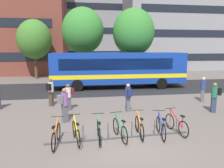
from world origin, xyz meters
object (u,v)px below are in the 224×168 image
parked_bicycle_yellow_1 (76,133)px  commuter_navy_pack_6 (128,96)px  city_bus (119,69)px  commuter_maroon_pack_1 (69,95)px  parked_bicycle_blue_5 (161,127)px  parked_bicycle_red_6 (176,124)px  street_tree_0 (83,31)px  parked_bicycle_orange_4 (139,127)px  street_tree_1 (34,39)px  commuter_black_pack_0 (51,90)px  commuter_black_pack_5 (215,95)px  commuter_navy_pack_4 (203,88)px  parked_bicycle_orange_0 (56,136)px  commuter_grey_pack_3 (64,103)px  parked_bicycle_green_2 (99,131)px  street_tree_2 (134,32)px  parked_bicycle_green_3 (120,130)px

parked_bicycle_yellow_1 → commuter_navy_pack_6: commuter_navy_pack_6 is taller
city_bus → commuter_maroon_pack_1: city_bus is taller
parked_bicycle_yellow_1 → parked_bicycle_blue_5: size_ratio=1.00×
parked_bicycle_red_6 → street_tree_0: bearing=3.0°
parked_bicycle_orange_4 → street_tree_1: 20.38m
commuter_black_pack_0 → commuter_black_pack_5: 9.80m
commuter_black_pack_0 → commuter_navy_pack_4: bearing=-68.5°
commuter_maroon_pack_1 → commuter_navy_pack_6: 3.49m
parked_bicycle_red_6 → street_tree_1: size_ratio=0.25×
city_bus → parked_bicycle_orange_0: city_bus is taller
street_tree_0 → street_tree_1: street_tree_0 is taller
city_bus → commuter_grey_pack_3: (-4.41, -8.92, -0.78)m
parked_bicycle_green_2 → parked_bicycle_orange_4: same height
parked_bicycle_red_6 → street_tree_2: street_tree_2 is taller
commuter_black_pack_0 → street_tree_2: (7.71, 9.48, 4.25)m
commuter_navy_pack_6 → city_bus: bearing=-12.6°
parked_bicycle_orange_0 → parked_bicycle_green_3: size_ratio=1.01×
parked_bicycle_green_3 → parked_bicycle_orange_4: (0.86, 0.15, 0.00)m
commuter_grey_pack_3 → street_tree_0: bearing=46.3°
parked_bicycle_green_3 → parked_bicycle_blue_5: same height
commuter_black_pack_5 → parked_bicycle_orange_4: bearing=45.2°
commuter_maroon_pack_1 → city_bus: bearing=-163.1°
commuter_black_pack_0 → commuter_grey_pack_3: 3.42m
street_tree_0 → commuter_black_pack_5: bearing=-63.0°
parked_bicycle_blue_5 → commuter_black_pack_0: size_ratio=0.97×
street_tree_2 → commuter_navy_pack_6: bearing=-105.5°
parked_bicycle_orange_4 → street_tree_0: size_ratio=0.22×
city_bus → parked_bicycle_orange_0: 12.45m
parked_bicycle_orange_0 → parked_bicycle_green_3: 2.52m
parked_bicycle_orange_4 → commuter_grey_pack_3: 3.93m
parked_bicycle_orange_4 → commuter_grey_pack_3: bearing=59.8°
commuter_black_pack_5 → commuter_navy_pack_6: commuter_black_pack_5 is taller
parked_bicycle_orange_4 → commuter_black_pack_5: size_ratio=1.00×
parked_bicycle_orange_4 → city_bus: bearing=-2.1°
parked_bicycle_blue_5 → commuter_grey_pack_3: bearing=68.8°
commuter_maroon_pack_1 → street_tree_0: street_tree_0 is taller
commuter_maroon_pack_1 → parked_bicycle_green_2: bearing=65.6°
commuter_black_pack_5 → commuter_navy_pack_6: size_ratio=1.05×
commuter_navy_pack_4 → street_tree_1: bearing=-109.5°
parked_bicycle_green_2 → parked_bicycle_blue_5: bearing=-87.0°
parked_bicycle_orange_0 → parked_bicycle_red_6: 5.07m
parked_bicycle_green_3 → commuter_grey_pack_3: size_ratio=0.99×
parked_bicycle_green_3 → street_tree_1: bearing=10.4°
commuter_black_pack_5 → commuter_navy_pack_6: bearing=7.4°
street_tree_1 → street_tree_0: bearing=-20.7°
commuter_black_pack_0 → commuter_maroon_pack_1: size_ratio=1.11×
parked_bicycle_yellow_1 → parked_bicycle_red_6: (4.30, 0.29, 0.00)m
parked_bicycle_red_6 → street_tree_1: bearing=17.1°
commuter_maroon_pack_1 → commuter_navy_pack_6: bearing=126.4°
commuter_maroon_pack_1 → street_tree_1: bearing=-113.8°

